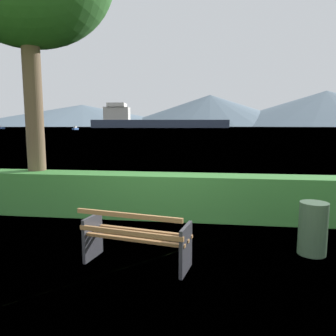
# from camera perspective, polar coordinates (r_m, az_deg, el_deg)

# --- Properties ---
(ground_plane) EXTENTS (1400.00, 1400.00, 0.00)m
(ground_plane) POSITION_cam_1_polar(r_m,az_deg,el_deg) (4.97, -5.48, -16.80)
(ground_plane) COLOR olive
(water_surface) EXTENTS (620.00, 620.00, 0.00)m
(water_surface) POSITION_cam_1_polar(r_m,az_deg,el_deg) (312.26, 7.42, 7.29)
(water_surface) COLOR #7A99A8
(water_surface) RESTS_ON ground_plane
(park_bench) EXTENTS (1.66, 0.86, 0.87)m
(park_bench) POSITION_cam_1_polar(r_m,az_deg,el_deg) (4.77, -5.84, -12.44)
(park_bench) COLOR olive
(park_bench) RESTS_ON ground_plane
(hedge_row) EXTENTS (9.94, 0.73, 0.98)m
(hedge_row) POSITION_cam_1_polar(r_m,az_deg,el_deg) (7.12, -1.06, -5.03)
(hedge_row) COLOR #387A33
(hedge_row) RESTS_ON ground_plane
(trash_bin) EXTENTS (0.44, 0.44, 0.85)m
(trash_bin) POSITION_cam_1_polar(r_m,az_deg,el_deg) (5.64, 24.64, -9.86)
(trash_bin) COLOR #385138
(trash_bin) RESTS_ON ground_plane
(cargo_ship_large) EXTENTS (106.11, 29.58, 18.87)m
(cargo_ship_large) POSITION_cam_1_polar(r_m,az_deg,el_deg) (249.45, -3.30, 8.46)
(cargo_ship_large) COLOR #2D384C
(cargo_ship_large) RESTS_ON water_surface
(fishing_boat_near) EXTENTS (1.38, 4.43, 1.55)m
(fishing_boat_near) POSITION_cam_1_polar(r_m,az_deg,el_deg) (150.43, -16.37, 6.84)
(fishing_boat_near) COLOR #335693
(fishing_boat_near) RESTS_ON water_surface
(distant_hills) EXTENTS (842.95, 427.82, 58.96)m
(distant_hills) POSITION_cam_1_polar(r_m,az_deg,el_deg) (577.04, 7.47, 10.05)
(distant_hills) COLOR slate
(distant_hills) RESTS_ON ground_plane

